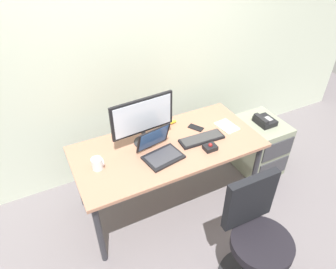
% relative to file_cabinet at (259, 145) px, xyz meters
% --- Properties ---
extents(ground_plane, '(8.00, 8.00, 0.00)m').
position_rel_file_cabinet_xyz_m(ground_plane, '(-1.12, -0.01, -0.30)').
color(ground_plane, slate).
extents(back_wall, '(6.00, 0.10, 2.80)m').
position_rel_file_cabinet_xyz_m(back_wall, '(-1.12, 0.73, 1.10)').
color(back_wall, beige).
rests_on(back_wall, ground).
extents(desk, '(1.65, 0.79, 0.71)m').
position_rel_file_cabinet_xyz_m(desk, '(-1.12, -0.01, 0.34)').
color(desk, '#A26F56').
rests_on(desk, ground).
extents(file_cabinet, '(0.42, 0.53, 0.60)m').
position_rel_file_cabinet_xyz_m(file_cabinet, '(0.00, 0.00, 0.00)').
color(file_cabinet, gray).
rests_on(file_cabinet, ground).
extents(desk_phone, '(0.17, 0.20, 0.09)m').
position_rel_file_cabinet_xyz_m(desk_phone, '(-0.01, -0.02, 0.33)').
color(desk_phone, black).
rests_on(desk_phone, file_cabinet).
extents(office_chair, '(0.52, 0.52, 0.96)m').
position_rel_file_cabinet_xyz_m(office_chair, '(-0.90, -0.99, 0.14)').
color(office_chair, black).
rests_on(office_chair, ground).
extents(monitor_main, '(0.57, 0.18, 0.44)m').
position_rel_file_cabinet_xyz_m(monitor_main, '(-1.29, 0.12, 0.67)').
color(monitor_main, '#262628').
rests_on(monitor_main, desk).
extents(keyboard, '(0.41, 0.15, 0.03)m').
position_rel_file_cabinet_xyz_m(keyboard, '(-0.81, -0.08, 0.43)').
color(keyboard, black).
rests_on(keyboard, desk).
extents(laptop, '(0.36, 0.34, 0.23)m').
position_rel_file_cabinet_xyz_m(laptop, '(-1.24, -0.09, 0.46)').
color(laptop, black).
rests_on(laptop, desk).
extents(trackball_mouse, '(0.11, 0.09, 0.07)m').
position_rel_file_cabinet_xyz_m(trackball_mouse, '(-0.82, -0.22, 0.43)').
color(trackball_mouse, black).
rests_on(trackball_mouse, desk).
extents(coffee_mug, '(0.09, 0.08, 0.10)m').
position_rel_file_cabinet_xyz_m(coffee_mug, '(-1.75, -0.02, 0.46)').
color(coffee_mug, silver).
rests_on(coffee_mug, desk).
extents(paper_notepad, '(0.17, 0.22, 0.01)m').
position_rel_file_cabinet_xyz_m(paper_notepad, '(-0.49, -0.02, 0.42)').
color(paper_notepad, white).
rests_on(paper_notepad, desk).
extents(cell_phone, '(0.13, 0.16, 0.01)m').
position_rel_file_cabinet_xyz_m(cell_phone, '(-0.76, 0.10, 0.42)').
color(cell_phone, black).
rests_on(cell_phone, desk).
extents(banana, '(0.19, 0.06, 0.04)m').
position_rel_file_cabinet_xyz_m(banana, '(-0.98, 0.28, 0.43)').
color(banana, yellow).
rests_on(banana, desk).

